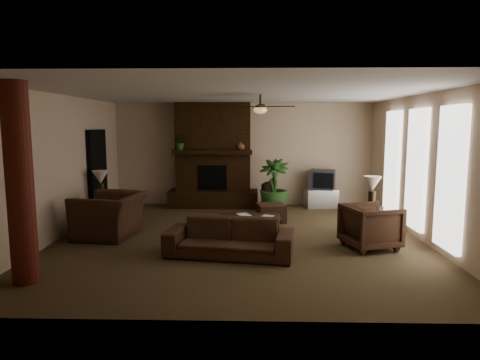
{
  "coord_description": "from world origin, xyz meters",
  "views": [
    {
      "loc": [
        0.22,
        -7.96,
        2.21
      ],
      "look_at": [
        0.0,
        0.4,
        1.1
      ],
      "focal_mm": 31.13,
      "sensor_mm": 36.0,
      "label": 1
    }
  ],
  "objects_px": {
    "lamp_right": "(372,186)",
    "sofa": "(229,232)",
    "ottoman": "(271,213)",
    "tv_stand": "(320,198)",
    "armchair_left": "(110,208)",
    "lamp_left": "(100,179)",
    "floor_vase": "(268,194)",
    "log_column": "(20,184)",
    "armchair_right": "(371,224)",
    "side_table_right": "(369,221)",
    "floor_plant": "(274,197)",
    "coffee_table": "(250,219)",
    "side_table_left": "(101,212)"
  },
  "relations": [
    {
      "from": "lamp_right",
      "to": "sofa",
      "type": "bearing_deg",
      "value": -153.38
    },
    {
      "from": "ottoman",
      "to": "tv_stand",
      "type": "distance_m",
      "value": 2.21
    },
    {
      "from": "ottoman",
      "to": "lamp_right",
      "type": "xyz_separation_m",
      "value": [
        1.95,
        -1.17,
        0.8
      ]
    },
    {
      "from": "armchair_left",
      "to": "lamp_left",
      "type": "xyz_separation_m",
      "value": [
        -0.56,
        1.09,
        0.43
      ]
    },
    {
      "from": "armchair_left",
      "to": "ottoman",
      "type": "relative_size",
      "value": 2.18
    },
    {
      "from": "floor_vase",
      "to": "lamp_left",
      "type": "bearing_deg",
      "value": -158.88
    },
    {
      "from": "armchair_left",
      "to": "log_column",
      "type": "bearing_deg",
      "value": -1.84
    },
    {
      "from": "lamp_left",
      "to": "armchair_right",
      "type": "bearing_deg",
      "value": -17.98
    },
    {
      "from": "armchair_right",
      "to": "floor_vase",
      "type": "xyz_separation_m",
      "value": [
        -1.72,
        3.27,
        -0.01
      ]
    },
    {
      "from": "side_table_right",
      "to": "lamp_left",
      "type": "bearing_deg",
      "value": 171.45
    },
    {
      "from": "sofa",
      "to": "floor_plant",
      "type": "relative_size",
      "value": 1.59
    },
    {
      "from": "armchair_right",
      "to": "lamp_right",
      "type": "distance_m",
      "value": 1.09
    },
    {
      "from": "coffee_table",
      "to": "tv_stand",
      "type": "bearing_deg",
      "value": 58.74
    },
    {
      "from": "floor_plant",
      "to": "side_table_right",
      "type": "relative_size",
      "value": 2.44
    },
    {
      "from": "coffee_table",
      "to": "sofa",
      "type": "bearing_deg",
      "value": -106.96
    },
    {
      "from": "log_column",
      "to": "tv_stand",
      "type": "relative_size",
      "value": 3.29
    },
    {
      "from": "sofa",
      "to": "floor_vase",
      "type": "distance_m",
      "value": 3.85
    },
    {
      "from": "sofa",
      "to": "armchair_right",
      "type": "distance_m",
      "value": 2.57
    },
    {
      "from": "ottoman",
      "to": "tv_stand",
      "type": "height_order",
      "value": "tv_stand"
    },
    {
      "from": "sofa",
      "to": "armchair_left",
      "type": "xyz_separation_m",
      "value": [
        -2.45,
        1.2,
        0.15
      ]
    },
    {
      "from": "log_column",
      "to": "tv_stand",
      "type": "xyz_separation_m",
      "value": [
        5.05,
        5.55,
        -1.15
      ]
    },
    {
      "from": "ottoman",
      "to": "armchair_left",
      "type": "bearing_deg",
      "value": -157.45
    },
    {
      "from": "sofa",
      "to": "armchair_right",
      "type": "height_order",
      "value": "armchair_right"
    },
    {
      "from": "armchair_right",
      "to": "armchair_left",
      "type": "bearing_deg",
      "value": 65.11
    },
    {
      "from": "floor_plant",
      "to": "lamp_right",
      "type": "xyz_separation_m",
      "value": [
        1.83,
        -2.29,
        0.62
      ]
    },
    {
      "from": "log_column",
      "to": "side_table_left",
      "type": "relative_size",
      "value": 5.09
    },
    {
      "from": "floor_vase",
      "to": "lamp_left",
      "type": "relative_size",
      "value": 1.18
    },
    {
      "from": "floor_vase",
      "to": "side_table_right",
      "type": "distance_m",
      "value": 3.06
    },
    {
      "from": "ottoman",
      "to": "floor_plant",
      "type": "distance_m",
      "value": 1.14
    },
    {
      "from": "log_column",
      "to": "lamp_right",
      "type": "bearing_deg",
      "value": 25.63
    },
    {
      "from": "armchair_left",
      "to": "side_table_right",
      "type": "height_order",
      "value": "armchair_left"
    },
    {
      "from": "armchair_right",
      "to": "lamp_left",
      "type": "distance_m",
      "value": 5.84
    },
    {
      "from": "tv_stand",
      "to": "log_column",
      "type": "bearing_deg",
      "value": -142.05
    },
    {
      "from": "armchair_right",
      "to": "ottoman",
      "type": "relative_size",
      "value": 1.47
    },
    {
      "from": "ottoman",
      "to": "side_table_right",
      "type": "height_order",
      "value": "side_table_right"
    },
    {
      "from": "floor_vase",
      "to": "side_table_right",
      "type": "relative_size",
      "value": 1.4
    },
    {
      "from": "floor_plant",
      "to": "lamp_left",
      "type": "relative_size",
      "value": 2.07
    },
    {
      "from": "sofa",
      "to": "floor_plant",
      "type": "distance_m",
      "value": 3.8
    },
    {
      "from": "armchair_right",
      "to": "tv_stand",
      "type": "relative_size",
      "value": 1.04
    },
    {
      "from": "coffee_table",
      "to": "lamp_left",
      "type": "bearing_deg",
      "value": 161.08
    },
    {
      "from": "coffee_table",
      "to": "side_table_left",
      "type": "bearing_deg",
      "value": 161.95
    },
    {
      "from": "floor_vase",
      "to": "floor_plant",
      "type": "bearing_deg",
      "value": -29.96
    },
    {
      "from": "side_table_left",
      "to": "lamp_left",
      "type": "height_order",
      "value": "lamp_left"
    },
    {
      "from": "log_column",
      "to": "coffee_table",
      "type": "height_order",
      "value": "log_column"
    },
    {
      "from": "armchair_left",
      "to": "lamp_right",
      "type": "distance_m",
      "value": 5.24
    },
    {
      "from": "armchair_right",
      "to": "log_column",
      "type": "bearing_deg",
      "value": 91.71
    },
    {
      "from": "sofa",
      "to": "side_table_left",
      "type": "bearing_deg",
      "value": 152.12
    },
    {
      "from": "armchair_left",
      "to": "side_table_left",
      "type": "xyz_separation_m",
      "value": [
        -0.56,
        1.03,
        -0.3
      ]
    },
    {
      "from": "coffee_table",
      "to": "lamp_left",
      "type": "height_order",
      "value": "lamp_left"
    },
    {
      "from": "sofa",
      "to": "lamp_right",
      "type": "bearing_deg",
      "value": 35.33
    }
  ]
}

